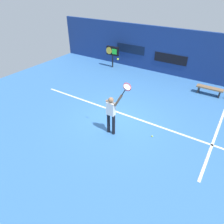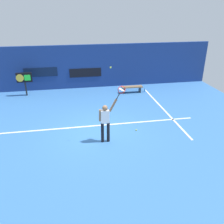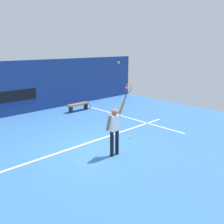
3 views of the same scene
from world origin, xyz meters
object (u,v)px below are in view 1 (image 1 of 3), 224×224
Objects in this scene: tennis_player at (111,113)px; tennis_racket at (127,88)px; tennis_ball at (118,59)px; court_bench at (210,89)px; spare_ball at (152,136)px; scoreboard_clock at (113,52)px.

tennis_racket reaches higher than tennis_player.
tennis_racket is at bearing -8.40° from tennis_ball.
spare_ball is at bearing -102.25° from court_bench.
tennis_racket is 2.52m from spare_ball.
tennis_racket reaches higher than spare_ball.
spare_ball is at bearing 23.63° from tennis_player.
spare_ball is (1.57, 0.69, -0.98)m from tennis_player.
tennis_racket is at bearing -53.45° from scoreboard_clock.
tennis_player is at bearing -57.32° from scoreboard_clock.
tennis_player is 28.58× the size of tennis_ball.
tennis_racket is 6.52m from court_bench.
scoreboard_clock is (-4.20, 6.55, 0.14)m from tennis_player.
tennis_ball reaches higher than court_bench.
tennis_ball is at bearing 171.60° from tennis_racket.
tennis_ball is 8.13m from scoreboard_clock.
tennis_racket is at bearing -0.37° from tennis_player.
tennis_player is 1.29× the size of scoreboard_clock.
scoreboard_clock is (-4.44, 6.49, -2.06)m from tennis_ball.
scoreboard_clock reaches higher than court_bench.
tennis_racket is at bearing -109.11° from court_bench.
tennis_player is 6.49m from court_bench.
scoreboard_clock is 22.20× the size of spare_ball.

